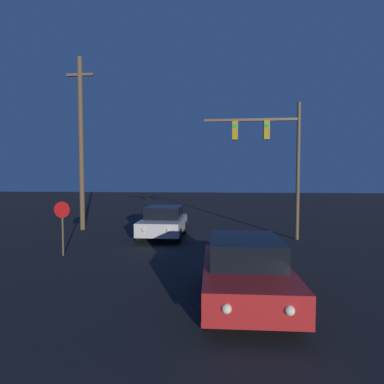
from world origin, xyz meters
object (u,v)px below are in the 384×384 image
car_near (245,270)px  stop_sign (62,219)px  traffic_signal_mast (275,150)px  utility_pole (81,142)px  car_far (164,221)px

car_near → stop_sign: (-6.64, 3.82, 0.64)m
traffic_signal_mast → utility_pole: size_ratio=0.67×
traffic_signal_mast → utility_pole: (-10.57, 1.82, 0.69)m
car_near → car_far: 8.35m
utility_pole → car_far: bearing=-19.9°
car_far → traffic_signal_mast: bearing=-179.6°
stop_sign → utility_pole: 6.98m
traffic_signal_mast → car_far: bearing=-179.6°
stop_sign → utility_pole: bearing=108.0°
car_far → stop_sign: 5.07m
car_far → utility_pole: utility_pole is taller
car_near → car_far: (-3.36, 7.64, 0.00)m
car_near → stop_sign: size_ratio=1.88×
utility_pole → stop_sign: bearing=-72.0°
utility_pole → traffic_signal_mast: bearing=-9.8°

